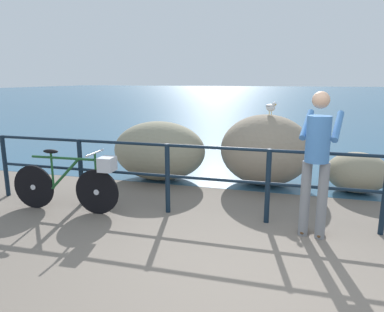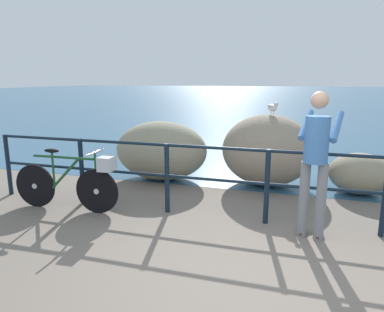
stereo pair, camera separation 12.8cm
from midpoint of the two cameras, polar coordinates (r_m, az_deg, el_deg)
ground_plane at (r=23.10m, az=14.87°, el=6.96°), size 120.00×120.00×0.10m
sea_surface at (r=51.03m, az=15.45°, el=9.67°), size 120.00×90.00×0.01m
promenade_railing at (r=4.84m, az=11.34°, el=-3.34°), size 8.58×0.07×1.02m
bicycle at (r=5.48m, az=-19.09°, el=-3.82°), size 1.70×0.48×0.92m
person_at_railing at (r=4.48m, az=18.57°, el=-0.32°), size 0.54×0.67×1.78m
breakwater_boulder_main at (r=6.65m, az=11.12°, el=0.98°), size 1.64×1.47×1.29m
breakwater_boulder_left at (r=6.89m, az=-5.79°, el=0.85°), size 1.79×1.27×1.13m
breakwater_boulder_right at (r=6.73m, az=24.42°, el=-2.39°), size 1.03×0.96×0.69m
seagull at (r=6.52m, az=11.92°, el=7.69°), size 0.25×0.32×0.23m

